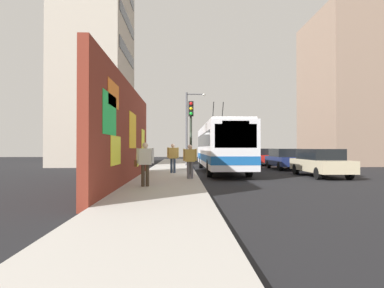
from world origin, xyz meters
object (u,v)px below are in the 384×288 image
object	(u,v)px
pedestrian_near_wall	(145,161)
parked_car_champagne	(320,162)
city_bus	(221,146)
parked_car_red	(263,156)
traffic_light	(191,125)
street_lamp	(189,123)
parked_car_black	(250,155)
pedestrian_at_curb	(190,159)
parked_car_navy	(285,158)
pedestrian_midblock	(173,156)

from	to	relation	value
pedestrian_near_wall	parked_car_champagne	bearing A→B (deg)	-59.38
city_bus	pedestrian_near_wall	size ratio (longest dim) A/B	7.28
parked_car_red	traffic_light	bearing A→B (deg)	149.52
pedestrian_near_wall	street_lamp	size ratio (longest dim) A/B	0.27
parked_car_black	pedestrian_at_curb	size ratio (longest dim) A/B	2.96
parked_car_red	pedestrian_at_curb	world-z (taller)	pedestrian_at_curb
parked_car_red	parked_car_navy	bearing A→B (deg)	-180.00
parked_car_navy	pedestrian_midblock	distance (m)	9.81
parked_car_red	traffic_light	size ratio (longest dim) A/B	1.00
traffic_light	pedestrian_at_curb	bearing A→B (deg)	177.29
parked_car_red	street_lamp	bearing A→B (deg)	113.82
parked_car_red	parked_car_champagne	bearing A→B (deg)	-180.00
pedestrian_midblock	street_lamp	distance (m)	8.71
pedestrian_midblock	parked_car_champagne	bearing A→B (deg)	-97.70
traffic_light	parked_car_champagne	bearing A→B (deg)	-90.71
street_lamp	parked_car_red	bearing A→B (deg)	-66.18
parked_car_champagne	pedestrian_midblock	xyz separation A→B (m)	(1.13, 8.39, 0.34)
pedestrian_midblock	traffic_light	size ratio (longest dim) A/B	0.42
parked_car_red	pedestrian_near_wall	xyz separation A→B (m)	(-18.08, 9.30, 0.31)
parked_car_champagne	traffic_light	bearing A→B (deg)	89.29
city_bus	parked_car_red	size ratio (longest dim) A/B	2.97
parked_car_navy	parked_car_black	world-z (taller)	same
pedestrian_at_curb	street_lamp	size ratio (longest dim) A/B	0.26
parked_car_champagne	pedestrian_near_wall	xyz separation A→B (m)	(-5.50, 9.30, 0.31)
parked_car_red	pedestrian_at_curb	bearing A→B (deg)	153.49
pedestrian_midblock	street_lamp	size ratio (longest dim) A/B	0.28
parked_car_red	traffic_light	distance (m)	14.64
parked_car_navy	traffic_light	bearing A→B (deg)	129.76
parked_car_black	pedestrian_near_wall	size ratio (longest dim) A/B	2.88
parked_car_navy	parked_car_black	bearing A→B (deg)	-0.00
pedestrian_at_curb	street_lamp	world-z (taller)	street_lamp
parked_car_champagne	parked_car_black	bearing A→B (deg)	-0.00
parked_car_navy	pedestrian_midblock	world-z (taller)	pedestrian_midblock
parked_car_black	pedestrian_at_curb	distance (m)	22.33
parked_car_champagne	parked_car_navy	size ratio (longest dim) A/B	1.09
pedestrian_near_wall	parked_car_navy	bearing A→B (deg)	-38.45
city_bus	pedestrian_at_curb	xyz separation A→B (m)	(-6.29, 2.27, -0.68)
pedestrian_near_wall	pedestrian_at_curb	xyz separation A→B (m)	(3.11, -1.83, -0.03)
pedestrian_at_curb	street_lamp	xyz separation A→B (m)	(11.77, -0.21, 2.64)
pedestrian_near_wall	street_lamp	bearing A→B (deg)	-7.82
pedestrian_near_wall	pedestrian_at_curb	bearing A→B (deg)	-30.46
parked_car_red	parked_car_black	bearing A→B (deg)	-0.00
parked_car_navy	parked_car_black	xyz separation A→B (m)	(12.44, -0.00, 0.00)
parked_car_black	pedestrian_midblock	world-z (taller)	pedestrian_midblock
parked_car_black	traffic_light	world-z (taller)	traffic_light
city_bus	traffic_light	bearing A→B (deg)	150.54
parked_car_navy	pedestrian_midblock	size ratio (longest dim) A/B	2.57
parked_car_champagne	parked_car_black	world-z (taller)	same
parked_car_navy	traffic_light	distance (m)	9.79
parked_car_black	pedestrian_at_curb	world-z (taller)	pedestrian_at_curb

